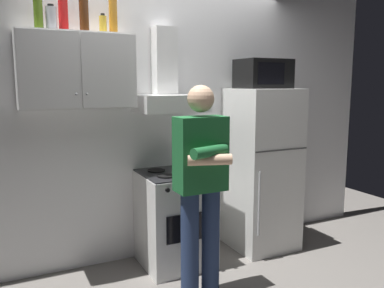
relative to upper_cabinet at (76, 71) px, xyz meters
The scene contains 14 objects.
ground_plane 1.98m from the upper_cabinet, 23.77° to the right, with size 7.00×7.00×0.00m, color slate.
back_wall_tiled 0.97m from the upper_cabinet, 14.86° to the left, with size 4.80×0.10×2.70m, color white.
upper_cabinet is the anchor object (origin of this frame).
stove_oven 1.55m from the upper_cabinet, ahead, with size 0.60×0.62×0.87m.
range_hood 0.81m from the upper_cabinet, ahead, with size 0.60×0.44×0.75m.
refrigerator 2.00m from the upper_cabinet, ahead, with size 0.60×0.62×1.60m.
microwave 1.75m from the upper_cabinet, ahead, with size 0.48×0.37×0.28m.
person_standing 1.35m from the upper_cabinet, 44.26° to the right, with size 0.38×0.33×1.64m.
bottle_olive_oil 0.50m from the upper_cabinet, behind, with size 0.07×0.07×0.27m.
bottle_canister_steel 0.43m from the upper_cabinet, behind, with size 0.08×0.08×0.20m.
bottle_spice_jar 0.43m from the upper_cabinet, ahead, with size 0.06×0.06×0.16m.
bottle_soda_red 0.43m from the upper_cabinet, 157.80° to the left, with size 0.07×0.07×0.27m.
bottle_liquor_amber 0.55m from the upper_cabinet, ahead, with size 0.07×0.07×0.31m.
bottle_rum_dark 0.45m from the upper_cabinet, 14.55° to the right, with size 0.07×0.07×0.30m.
Camera 1 is at (-1.45, -2.95, 1.65)m, focal length 37.32 mm.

